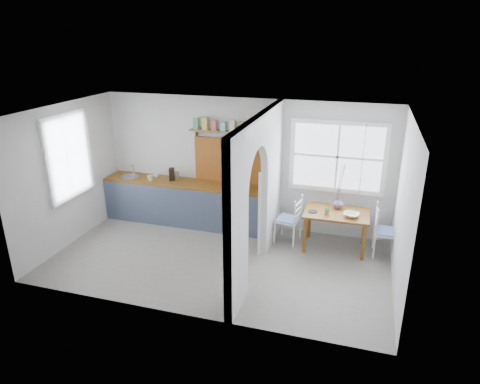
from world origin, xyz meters
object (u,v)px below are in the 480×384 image
(kettle, at_px, (243,183))
(vase, at_px, (338,203))
(dining_table, at_px, (335,230))
(chair_right, at_px, (387,231))
(chair_left, at_px, (288,219))

(kettle, relative_size, vase, 1.31)
(kettle, distance_m, vase, 1.83)
(vase, bearing_deg, dining_table, -91.23)
(chair_right, distance_m, kettle, 2.77)
(dining_table, bearing_deg, chair_left, 177.55)
(chair_right, relative_size, kettle, 3.50)
(chair_left, relative_size, chair_right, 0.99)
(dining_table, distance_m, chair_right, 0.89)
(kettle, height_order, vase, kettle)
(chair_left, height_order, kettle, kettle)
(chair_left, height_order, chair_right, chair_right)
(dining_table, relative_size, vase, 5.65)
(kettle, bearing_deg, vase, -14.67)
(dining_table, bearing_deg, chair_right, -0.76)
(chair_left, xyz_separation_m, vase, (0.89, 0.17, 0.36))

